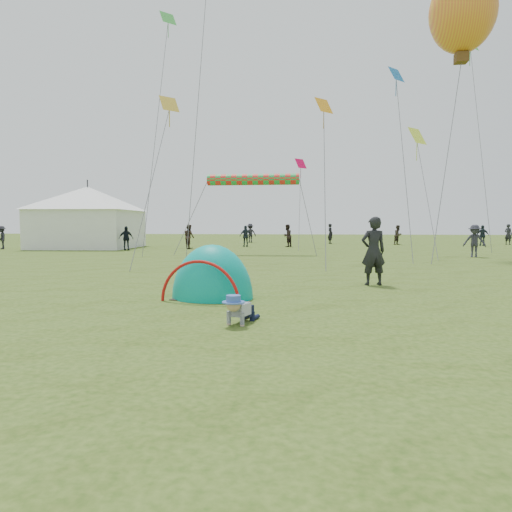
# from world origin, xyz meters

# --- Properties ---
(ground) EXTENTS (140.00, 140.00, 0.00)m
(ground) POSITION_xyz_m (0.00, 0.00, 0.00)
(ground) COLOR #2B4812
(crawling_toddler) EXTENTS (0.69, 0.82, 0.54)m
(crawling_toddler) POSITION_xyz_m (-0.82, -0.02, 0.27)
(crawling_toddler) COLOR black
(crawling_toddler) RESTS_ON ground
(popup_tent) EXTENTS (2.19, 1.92, 2.49)m
(popup_tent) POSITION_xyz_m (-1.86, 2.65, 0.00)
(popup_tent) COLOR #008C92
(popup_tent) RESTS_ON ground
(standing_adult) EXTENTS (0.79, 0.62, 1.92)m
(standing_adult) POSITION_xyz_m (2.16, 5.38, 0.96)
(standing_adult) COLOR black
(standing_adult) RESTS_ON ground
(event_marquee) EXTENTS (7.33, 7.33, 4.74)m
(event_marquee) POSITION_xyz_m (-15.57, 23.78, 2.37)
(event_marquee) COLOR white
(event_marquee) RESTS_ON ground
(crowd_person_0) EXTENTS (0.62, 0.75, 1.75)m
(crowd_person_0) POSITION_xyz_m (2.18, 32.89, 0.88)
(crowd_person_0) COLOR black
(crowd_person_0) RESTS_ON ground
(crowd_person_1) EXTENTS (1.01, 0.99, 1.64)m
(crowd_person_1) POSITION_xyz_m (7.72, 31.56, 0.82)
(crowd_person_1) COLOR #322921
(crowd_person_1) RESTS_ON ground
(crowd_person_2) EXTENTS (1.03, 0.71, 1.62)m
(crowd_person_2) POSITION_xyz_m (-4.46, 26.67, 0.81)
(crowd_person_2) COLOR #202834
(crowd_person_2) RESTS_ON ground
(crowd_person_3) EXTENTS (1.30, 1.04, 1.76)m
(crowd_person_3) POSITION_xyz_m (-5.12, 34.34, 0.88)
(crowd_person_3) COLOR black
(crowd_person_3) RESTS_ON ground
(crowd_person_6) EXTENTS (0.68, 0.57, 1.60)m
(crowd_person_6) POSITION_xyz_m (14.78, 34.41, 0.80)
(crowd_person_6) COLOR #24252B
(crowd_person_6) RESTS_ON ground
(crowd_person_7) EXTENTS (1.03, 1.05, 1.70)m
(crowd_person_7) POSITION_xyz_m (-7.99, 23.38, 0.85)
(crowd_person_7) COLOR #32231E
(crowd_person_7) RESTS_ON ground
(crowd_person_8) EXTENTS (0.97, 0.44, 1.64)m
(crowd_person_8) POSITION_xyz_m (13.99, 30.28, 0.82)
(crowd_person_8) COLOR #1F2A33
(crowd_person_8) RESTS_ON ground
(crowd_person_9) EXTENTS (1.24, 0.97, 1.69)m
(crowd_person_9) POSITION_xyz_m (8.89, 17.17, 0.84)
(crowd_person_9) COLOR #2B2A35
(crowd_person_9) RESTS_ON ground
(crowd_person_10) EXTENTS (0.96, 0.80, 1.67)m
(crowd_person_10) POSITION_xyz_m (-14.22, 24.39, 0.84)
(crowd_person_10) COLOR black
(crowd_person_10) RESTS_ON ground
(crowd_person_12) EXTENTS (0.71, 0.75, 1.73)m
(crowd_person_12) POSITION_xyz_m (16.89, 32.70, 0.86)
(crowd_person_12) COLOR black
(crowd_person_12) RESTS_ON ground
(crowd_person_13) EXTENTS (0.97, 1.04, 1.70)m
(crowd_person_13) POSITION_xyz_m (-1.32, 26.91, 0.85)
(crowd_person_13) COLOR black
(crowd_person_13) RESTS_ON ground
(crowd_person_14) EXTENTS (0.99, 0.81, 1.58)m
(crowd_person_14) POSITION_xyz_m (-11.61, 21.04, 0.79)
(crowd_person_14) COLOR black
(crowd_person_14) RESTS_ON ground
(crowd_person_15) EXTENTS (1.16, 1.15, 1.61)m
(crowd_person_15) POSITION_xyz_m (-20.85, 21.64, 0.80)
(crowd_person_15) COLOR #24242C
(crowd_person_15) RESTS_ON ground
(balloon_kite) EXTENTS (3.32, 3.32, 4.64)m
(balloon_kite) POSITION_xyz_m (8.08, 17.55, 12.35)
(balloon_kite) COLOR orange
(rainbow_tube_kite) EXTENTS (5.30, 0.64, 0.64)m
(rainbow_tube_kite) POSITION_xyz_m (-2.89, 18.58, 4.28)
(rainbow_tube_kite) COLOR red
(diamond_kite_1) EXTENTS (0.89, 0.89, 0.73)m
(diamond_kite_1) POSITION_xyz_m (0.98, 14.00, 7.18)
(diamond_kite_1) COLOR orange
(diamond_kite_2) EXTENTS (0.89, 0.89, 0.73)m
(diamond_kite_2) POSITION_xyz_m (-6.10, 13.11, 7.24)
(diamond_kite_2) COLOR gold
(diamond_kite_3) EXTENTS (0.99, 0.99, 0.80)m
(diamond_kite_3) POSITION_xyz_m (-8.32, 20.22, 14.27)
(diamond_kite_3) COLOR green
(diamond_kite_4) EXTENTS (0.96, 0.96, 0.78)m
(diamond_kite_4) POSITION_xyz_m (4.86, 17.72, 9.62)
(diamond_kite_4) COLOR #1668B6
(diamond_kite_6) EXTENTS (0.91, 0.91, 0.74)m
(diamond_kite_6) POSITION_xyz_m (-0.34, 26.91, 6.24)
(diamond_kite_6) COLOR #D60443
(diamond_kite_8) EXTENTS (1.19, 1.19, 0.97)m
(diamond_kite_8) POSITION_xyz_m (6.43, 19.64, 6.75)
(diamond_kite_8) COLOR #D7EF36
(diamond_kite_9) EXTENTS (1.36, 1.36, 1.11)m
(diamond_kite_9) POSITION_xyz_m (11.23, 26.02, 14.20)
(diamond_kite_9) COLOR green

